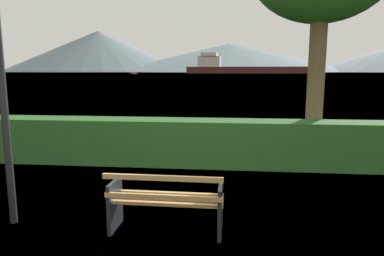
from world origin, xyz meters
name	(u,v)px	position (x,y,z in m)	size (l,w,h in m)	color
ground_plane	(167,230)	(0.00, 0.00, 0.00)	(1400.00, 1400.00, 0.00)	olive
water_surface	(228,73)	(0.00, 306.84, 0.00)	(620.00, 620.00, 0.00)	slate
park_bench	(166,202)	(0.00, -0.06, 0.42)	(1.53, 0.59, 0.87)	tan
hedge_row	(193,142)	(0.00, 3.40, 0.52)	(10.01, 0.82, 1.04)	#285B23
cargo_ship_large	(239,68)	(8.19, 270.81, 4.37)	(95.22, 20.31, 15.61)	#471E19
fishing_boat_near	(134,73)	(-58.20, 210.70, 0.55)	(5.38, 5.91, 1.48)	#B2332D
distant_hills	(253,54)	(39.09, 577.12, 28.33)	(856.30, 449.18, 68.17)	slate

